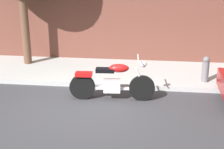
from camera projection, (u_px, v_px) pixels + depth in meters
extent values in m
plane|color=#38383D|center=(89.00, 107.00, 8.09)|extent=(60.00, 60.00, 0.00)
cube|color=#ADADAD|center=(104.00, 72.00, 10.58)|extent=(18.29, 2.67, 0.14)
cylinder|color=black|center=(142.00, 88.00, 8.39)|extent=(0.68, 0.17, 0.68)
cylinder|color=black|center=(82.00, 87.00, 8.47)|extent=(0.68, 0.17, 0.68)
cube|color=silver|center=(112.00, 86.00, 8.41)|extent=(0.46, 0.31, 0.32)
cube|color=silver|center=(112.00, 88.00, 8.43)|extent=(1.42, 0.18, 0.06)
ellipsoid|color=red|center=(119.00, 68.00, 8.25)|extent=(0.54, 0.30, 0.22)
cube|color=black|center=(105.00, 70.00, 8.29)|extent=(0.50, 0.27, 0.10)
cube|color=red|center=(84.00, 74.00, 8.35)|extent=(0.46, 0.27, 0.10)
cylinder|color=silver|center=(140.00, 78.00, 8.30)|extent=(0.27, 0.07, 0.58)
cylinder|color=silver|center=(138.00, 58.00, 8.14)|extent=(0.09, 0.70, 0.04)
sphere|color=silver|center=(144.00, 64.00, 8.18)|extent=(0.17, 0.17, 0.17)
cylinder|color=silver|center=(103.00, 87.00, 8.61)|extent=(0.80, 0.15, 0.09)
cylinder|color=brown|center=(25.00, 21.00, 10.84)|extent=(0.27, 0.27, 3.25)
cylinder|color=slate|center=(205.00, 74.00, 9.40)|extent=(0.20, 0.20, 0.75)
sphere|color=slate|center=(206.00, 60.00, 9.26)|extent=(0.19, 0.19, 0.19)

